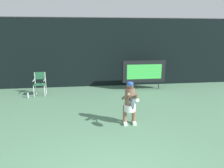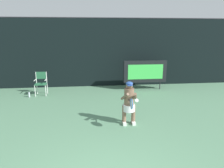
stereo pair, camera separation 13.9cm
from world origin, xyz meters
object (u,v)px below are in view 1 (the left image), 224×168
at_px(umpire_chair, 40,82).
at_px(water_bottle, 28,95).
at_px(tennis_player, 130,102).
at_px(scoreboard, 144,71).
at_px(tennis_racket, 132,104).

relative_size(umpire_chair, water_bottle, 4.08).
bearing_deg(tennis_player, scoreboard, 68.50).
bearing_deg(water_bottle, umpire_chair, 36.89).
relative_size(water_bottle, tennis_player, 0.19).
distance_m(scoreboard, tennis_player, 4.38).
bearing_deg(tennis_racket, tennis_player, 101.98).
relative_size(umpire_chair, tennis_racket, 1.79).
height_order(water_bottle, tennis_racket, tennis_racket).
height_order(umpire_chair, tennis_player, tennis_player).
xyz_separation_m(scoreboard, tennis_player, (-1.60, -4.07, -0.19)).
relative_size(water_bottle, tennis_racket, 0.44).
relative_size(scoreboard, tennis_racket, 3.65).
distance_m(water_bottle, tennis_racket, 5.60).
xyz_separation_m(scoreboard, tennis_racket, (-1.64, -4.61, -0.07)).
distance_m(scoreboard, tennis_racket, 4.89).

